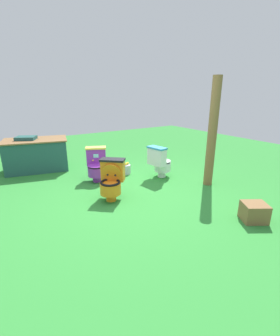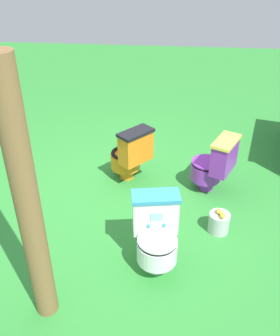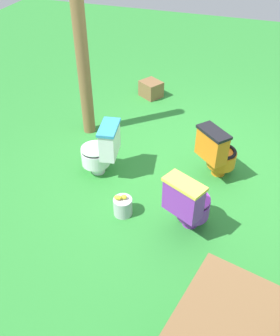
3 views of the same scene
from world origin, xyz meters
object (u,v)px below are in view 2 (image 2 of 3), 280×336
toilet_white (156,233)px  wooden_post (28,207)px  lemon_bucket (219,222)px  toilet_purple (214,164)px  toilet_orange (130,154)px

toilet_white → wooden_post: size_ratio=0.34×
toilet_white → lemon_bucket: (-0.52, 0.63, -0.25)m
lemon_bucket → wooden_post: bearing=-53.3°
toilet_purple → toilet_white: size_ratio=1.00×
toilet_purple → toilet_white: 1.41m
toilet_orange → lemon_bucket: toilet_orange is taller
toilet_orange → toilet_white: bearing=-122.2°
toilet_white → lemon_bucket: bearing=-150.5°
toilet_purple → wooden_post: bearing=167.4°
wooden_post → lemon_bucket: (-1.12, 1.51, -0.96)m
toilet_purple → wooden_post: wooden_post is taller
toilet_purple → lemon_bucket: bearing=-152.3°
toilet_white → wooden_post: wooden_post is taller
toilet_purple → toilet_white: (1.27, -0.61, 0.00)m
toilet_white → wooden_post: bearing=25.0°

